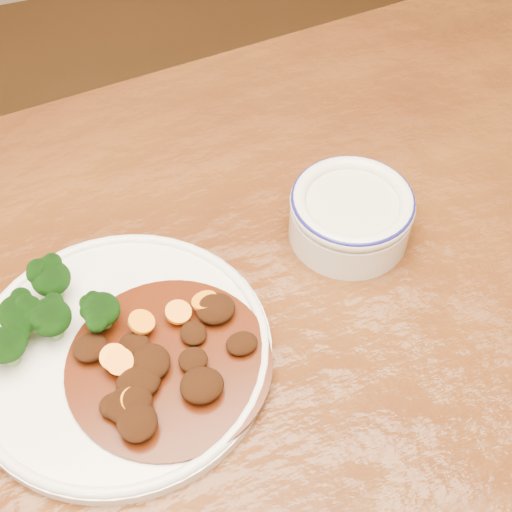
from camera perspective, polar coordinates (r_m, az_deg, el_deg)
name	(u,v)px	position (r m, az deg, el deg)	size (l,w,h in m)	color
dining_table	(231,392)	(0.77, -1.98, -10.82)	(1.59, 1.05, 0.75)	#582F0F
dinner_plate	(121,352)	(0.70, -10.77, -7.54)	(0.29, 0.29, 0.02)	white
broccoli_florets	(46,312)	(0.71, -16.47, -4.33)	(0.13, 0.10, 0.05)	#71A153
mince_stew	(163,369)	(0.67, -7.47, -8.93)	(0.20, 0.20, 0.03)	#421507
dip_bowl	(351,214)	(0.77, 7.59, 3.39)	(0.13, 0.13, 0.06)	silver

